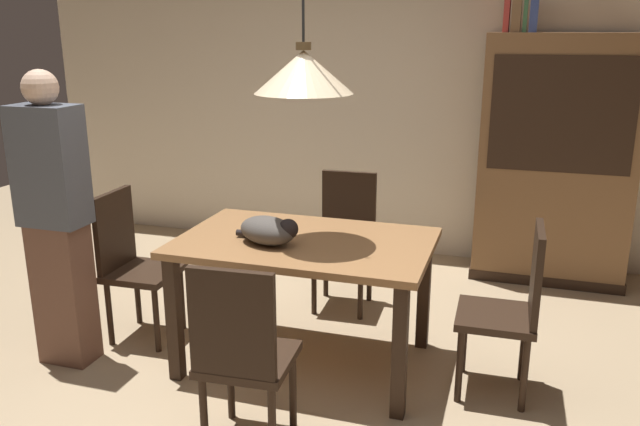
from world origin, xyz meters
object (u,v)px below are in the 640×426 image
(chair_near_front, at_px, (242,351))
(pendant_lamp, at_px, (304,71))
(cat_sleeping, at_px, (269,230))
(book_brown_thick, at_px, (516,16))
(dining_table, at_px, (305,257))
(hutch_bookcase, at_px, (555,166))
(chair_far_back, at_px, (345,234))
(book_green_slim, at_px, (526,13))
(book_red_tall, at_px, (507,12))
(chair_left_side, at_px, (131,259))
(chair_right_side, at_px, (513,304))
(person_standing, at_px, (56,221))
(book_blue_wide, at_px, (534,15))

(chair_near_front, xyz_separation_m, pendant_lamp, (-0.00, 0.88, 1.15))
(cat_sleeping, distance_m, book_brown_thick, 2.53)
(dining_table, height_order, hutch_bookcase, hutch_bookcase)
(chair_far_back, xyz_separation_m, book_green_slim, (1.06, 0.94, 1.47))
(cat_sleeping, relative_size, book_red_tall, 1.45)
(book_brown_thick, bearing_deg, chair_left_side, -139.43)
(chair_near_front, height_order, pendant_lamp, pendant_lamp)
(chair_right_side, relative_size, hutch_bookcase, 0.50)
(chair_right_side, relative_size, person_standing, 0.56)
(chair_right_side, xyz_separation_m, book_red_tall, (-0.20, 1.81, 1.48))
(book_green_slim, bearing_deg, chair_right_side, -87.75)
(book_red_tall, relative_size, book_brown_thick, 1.17)
(pendant_lamp, bearing_deg, book_red_tall, 62.92)
(cat_sleeping, distance_m, person_standing, 1.20)
(book_brown_thick, bearing_deg, chair_far_back, -136.80)
(book_red_tall, bearing_deg, chair_near_front, -108.93)
(cat_sleeping, xyz_separation_m, book_brown_thick, (1.15, 1.95, 1.13))
(chair_near_front, distance_m, book_brown_thick, 3.22)
(pendant_lamp, height_order, book_red_tall, pendant_lamp)
(hutch_bookcase, xyz_separation_m, book_blue_wide, (-0.25, 0.00, 1.08))
(book_brown_thick, bearing_deg, chair_near_front, -110.19)
(chair_right_side, bearing_deg, pendant_lamp, -179.91)
(cat_sleeping, height_order, book_brown_thick, book_brown_thick)
(chair_left_side, distance_m, book_brown_thick, 3.15)
(book_red_tall, height_order, book_blue_wide, book_red_tall)
(book_green_slim, distance_m, person_standing, 3.44)
(book_green_slim, xyz_separation_m, book_blue_wide, (0.06, 0.00, -0.01))
(dining_table, bearing_deg, book_blue_wide, 58.48)
(chair_right_side, bearing_deg, person_standing, -171.00)
(chair_right_side, bearing_deg, dining_table, -179.91)
(dining_table, relative_size, book_blue_wide, 5.83)
(hutch_bookcase, bearing_deg, chair_right_side, -97.25)
(chair_near_front, relative_size, pendant_lamp, 0.72)
(dining_table, relative_size, chair_left_side, 1.51)
(chair_near_front, xyz_separation_m, cat_sleeping, (-0.16, 0.75, 0.32))
(chair_near_front, distance_m, book_green_slim, 3.24)
(dining_table, distance_m, chair_near_front, 0.89)
(cat_sleeping, relative_size, pendant_lamp, 0.31)
(chair_near_front, xyz_separation_m, book_red_tall, (0.92, 2.69, 1.48))
(pendant_lamp, xyz_separation_m, book_blue_wide, (1.11, 1.82, 0.31))
(chair_left_side, height_order, pendant_lamp, pendant_lamp)
(chair_left_side, bearing_deg, hutch_bookcase, 36.16)
(chair_left_side, bearing_deg, chair_far_back, 38.05)
(chair_left_side, distance_m, cat_sleeping, 1.03)
(chair_far_back, distance_m, chair_right_side, 1.43)
(pendant_lamp, bearing_deg, hutch_bookcase, 53.18)
(book_red_tall, relative_size, person_standing, 0.17)
(cat_sleeping, bearing_deg, hutch_bookcase, 52.01)
(cat_sleeping, bearing_deg, dining_table, 38.97)
(pendant_lamp, distance_m, book_red_tall, 2.07)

